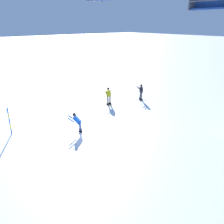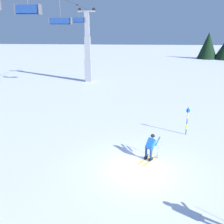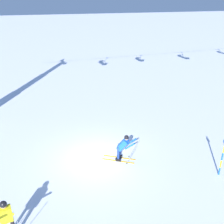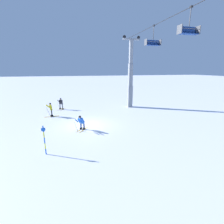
{
  "view_description": "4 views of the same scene",
  "coord_description": "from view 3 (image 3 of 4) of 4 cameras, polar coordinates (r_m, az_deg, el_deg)",
  "views": [
    {
      "loc": [
        9.19,
        12.71,
        7.65
      ],
      "look_at": [
        1.24,
        3.29,
        2.77
      ],
      "focal_mm": 36.43,
      "sensor_mm": 36.0,
      "label": 1
    },
    {
      "loc": [
        -12.31,
        0.23,
        7.23
      ],
      "look_at": [
        1.66,
        1.63,
        2.7
      ],
      "focal_mm": 40.5,
      "sensor_mm": 36.0,
      "label": 2
    },
    {
      "loc": [
        -3.21,
        -11.3,
        7.91
      ],
      "look_at": [
        1.52,
        1.65,
        1.78
      ],
      "focal_mm": 41.36,
      "sensor_mm": 36.0,
      "label": 3
    },
    {
      "loc": [
        15.97,
        -1.69,
        5.68
      ],
      "look_at": [
        0.85,
        2.49,
        1.47
      ],
      "focal_mm": 25.59,
      "sensor_mm": 36.0,
      "label": 4
    }
  ],
  "objects": [
    {
      "name": "ground_plane",
      "position": [
        14.16,
        -3.55,
        -10.02
      ],
      "size": [
        260.0,
        260.0,
        0.0
      ],
      "primitive_type": "plane",
      "color": "white"
    },
    {
      "name": "skier_carving_main",
      "position": [
        13.49,
        2.44,
        -7.42
      ],
      "size": [
        1.79,
        1.46,
        1.67
      ],
      "color": "yellow",
      "rests_on": "ground_plane"
    },
    {
      "name": "trail_marker_pole",
      "position": [
        13.36,
        23.26,
        -8.73
      ],
      "size": [
        0.07,
        0.28,
        2.08
      ],
      "color": "blue",
      "rests_on": "ground_plane"
    },
    {
      "name": "skier_distant_uphill",
      "position": [
        10.18,
        -22.35,
        -20.75
      ],
      "size": [
        0.73,
        1.78,
        1.79
      ],
      "color": "yellow",
      "rests_on": "ground_plane"
    }
  ]
}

